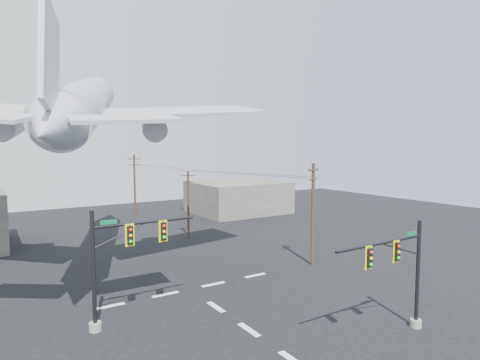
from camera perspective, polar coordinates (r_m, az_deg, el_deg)
ground at (r=22.46m, az=7.53°, el=-24.07°), size 120.00×120.00×0.00m
lane_markings at (r=26.31m, az=-0.43°, el=-19.47°), size 14.00×21.20×0.01m
signal_mast_near at (r=25.29m, az=22.10°, el=-12.30°), size 7.21×0.72×6.51m
signal_mast_far at (r=25.52m, az=-17.03°, el=-11.31°), size 6.74×0.79×7.16m
utility_pole_a at (r=36.98m, az=10.32°, el=-4.52°), size 1.78×0.78×9.31m
utility_pole_b at (r=47.48m, az=-7.37°, el=-3.28°), size 1.54×0.67×7.93m
utility_pole_c at (r=62.73m, az=-14.75°, el=-0.65°), size 1.95×0.32×9.53m
power_lines at (r=47.83m, az=-6.53°, el=1.47°), size 7.54×32.80×0.13m
airliner at (r=36.39m, az=-21.36°, el=9.97°), size 30.51×32.92×9.73m
building_right at (r=65.57m, az=-0.30°, el=-2.45°), size 14.00×12.00×5.00m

